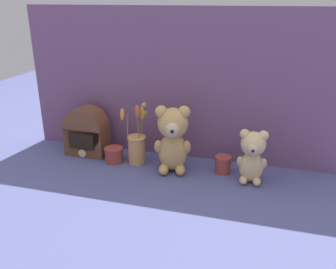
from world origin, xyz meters
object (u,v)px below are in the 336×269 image
Objects in this scene: vintage_radio at (87,133)px; decorative_tin_tall at (223,164)px; teddy_bear_medium at (252,155)px; teddy_bear_large at (173,138)px; flower_vase at (137,145)px; decorative_tin_short at (114,155)px.

vintage_radio reaches higher than decorative_tin_tall.
teddy_bear_medium is at bearing -23.66° from decorative_tin_tall.
teddy_bear_large is 0.26m from decorative_tin_tall.
teddy_bear_large is 1.31× the size of teddy_bear_medium.
teddy_bear_medium is 0.81m from vintage_radio.
teddy_bear_large is 0.35m from teddy_bear_medium.
vintage_radio is 3.13× the size of decorative_tin_tall.
teddy_bear_large is 3.95× the size of decorative_tin_tall.
flower_vase reaches higher than vintage_radio.
flower_vase is (-0.53, 0.05, -0.03)m from teddy_bear_medium.
decorative_tin_tall is (-0.12, 0.05, -0.08)m from teddy_bear_medium.
decorative_tin_tall is at bearing 1.35° from flower_vase.
decorative_tin_tall is (0.40, 0.01, -0.05)m from flower_vase.
flower_vase is at bearing -6.31° from vintage_radio.
teddy_bear_medium is 0.65m from decorative_tin_short.
teddy_bear_medium is at bearing -2.17° from decorative_tin_short.
teddy_bear_large is at bearing -3.30° from decorative_tin_short.
flower_vase is 3.30× the size of decorative_tin_short.
teddy_bear_medium is 2.63× the size of decorative_tin_short.
vintage_radio is (-0.27, 0.03, 0.02)m from flower_vase.
flower_vase is 0.13m from decorative_tin_short.
decorative_tin_tall is (0.22, 0.05, -0.12)m from teddy_bear_large.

